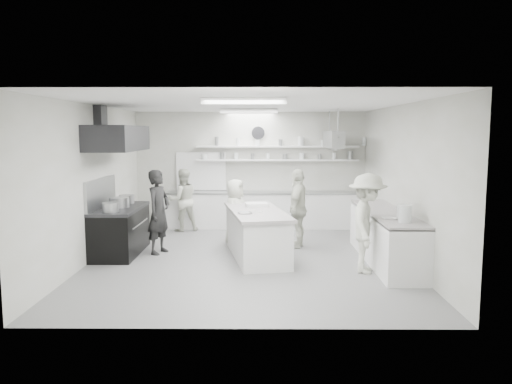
{
  "coord_description": "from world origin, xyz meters",
  "views": [
    {
      "loc": [
        0.25,
        -9.48,
        2.47
      ],
      "look_at": [
        0.17,
        0.6,
        1.25
      ],
      "focal_mm": 34.71,
      "sensor_mm": 36.0,
      "label": 1
    }
  ],
  "objects_px": {
    "stove": "(120,232)",
    "right_counter": "(386,238)",
    "back_counter": "(262,210)",
    "prep_island": "(256,235)",
    "cook_stove": "(159,212)",
    "cook_back": "(183,200)"
  },
  "relations": [
    {
      "from": "stove",
      "to": "right_counter",
      "type": "relative_size",
      "value": 0.55
    },
    {
      "from": "back_counter",
      "to": "prep_island",
      "type": "distance_m",
      "value": 3.04
    },
    {
      "from": "back_counter",
      "to": "prep_island",
      "type": "height_order",
      "value": "back_counter"
    },
    {
      "from": "prep_island",
      "to": "cook_stove",
      "type": "relative_size",
      "value": 1.41
    },
    {
      "from": "back_counter",
      "to": "cook_back",
      "type": "distance_m",
      "value": 2.06
    },
    {
      "from": "back_counter",
      "to": "right_counter",
      "type": "bearing_deg",
      "value": -55.35
    },
    {
      "from": "right_counter",
      "to": "cook_stove",
      "type": "bearing_deg",
      "value": 171.91
    },
    {
      "from": "stove",
      "to": "right_counter",
      "type": "bearing_deg",
      "value": -6.52
    },
    {
      "from": "cook_stove",
      "to": "back_counter",
      "type": "bearing_deg",
      "value": -16.15
    },
    {
      "from": "prep_island",
      "to": "right_counter",
      "type": "bearing_deg",
      "value": -19.19
    },
    {
      "from": "stove",
      "to": "cook_stove",
      "type": "distance_m",
      "value": 0.89
    },
    {
      "from": "right_counter",
      "to": "stove",
      "type": "bearing_deg",
      "value": 173.48
    },
    {
      "from": "back_counter",
      "to": "cook_stove",
      "type": "height_order",
      "value": "cook_stove"
    },
    {
      "from": "back_counter",
      "to": "cook_stove",
      "type": "bearing_deg",
      "value": -127.37
    },
    {
      "from": "right_counter",
      "to": "cook_back",
      "type": "distance_m",
      "value": 5.26
    },
    {
      "from": "stove",
      "to": "back_counter",
      "type": "distance_m",
      "value": 4.03
    },
    {
      "from": "stove",
      "to": "back_counter",
      "type": "bearing_deg",
      "value": 43.99
    },
    {
      "from": "stove",
      "to": "prep_island",
      "type": "bearing_deg",
      "value": -4.95
    },
    {
      "from": "stove",
      "to": "right_counter",
      "type": "height_order",
      "value": "right_counter"
    },
    {
      "from": "back_counter",
      "to": "right_counter",
      "type": "distance_m",
      "value": 4.13
    },
    {
      "from": "prep_island",
      "to": "cook_back",
      "type": "relative_size",
      "value": 1.54
    },
    {
      "from": "stove",
      "to": "cook_back",
      "type": "relative_size",
      "value": 1.15
    }
  ]
}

